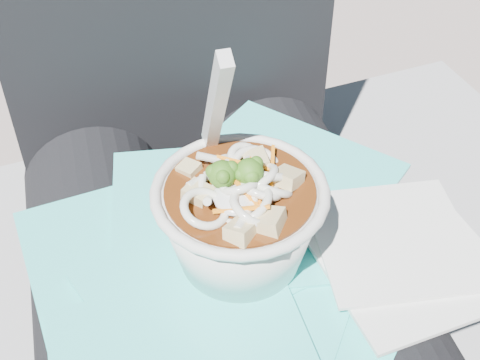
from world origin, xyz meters
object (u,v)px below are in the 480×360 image
object	(u,v)px
lap	(233,325)
plastic_bag	(218,270)
stone_ledge	(206,360)
person_body	(209,230)
udon_bowl	(240,214)

from	to	relation	value
lap	plastic_bag	xyz separation A→B (m)	(-0.01, -0.00, 0.08)
stone_ledge	person_body	xyz separation A→B (m)	(-0.00, -0.06, 0.32)
person_body	udon_bowl	distance (m)	0.14
udon_bowl	stone_ledge	bearing A→B (deg)	92.61
stone_ledge	plastic_bag	xyz separation A→B (m)	(-0.01, -0.15, 0.37)
plastic_bag	udon_bowl	world-z (taller)	udon_bowl
person_body	lap	bearing A→B (deg)	-90.00
stone_ledge	lap	xyz separation A→B (m)	(0.00, -0.15, 0.29)
stone_ledge	lap	bearing A→B (deg)	-90.00
stone_ledge	person_body	size ratio (longest dim) A/B	1.03
stone_ledge	udon_bowl	distance (m)	0.45
stone_ledge	plastic_bag	distance (m)	0.40
stone_ledge	person_body	world-z (taller)	person_body
stone_ledge	person_body	bearing A→B (deg)	-90.00
lap	udon_bowl	size ratio (longest dim) A/B	2.52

